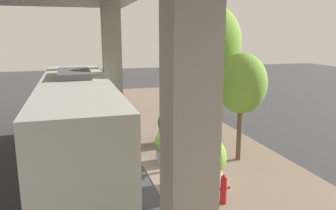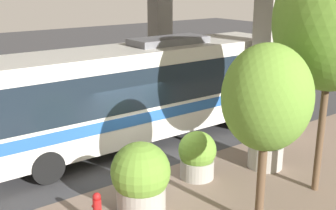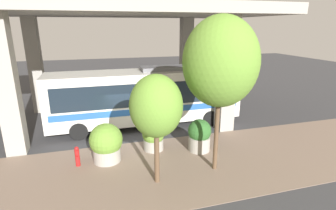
{
  "view_description": "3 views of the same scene",
  "coord_description": "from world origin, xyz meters",
  "px_view_note": "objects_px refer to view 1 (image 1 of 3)",
  "views": [
    {
      "loc": [
        2.54,
        11.22,
        5.15
      ],
      "look_at": [
        -0.91,
        -0.42,
        2.54
      ],
      "focal_mm": 35.0,
      "sensor_mm": 36.0,
      "label": 1
    },
    {
      "loc": [
        -9.86,
        6.72,
        5.74
      ],
      "look_at": [
        -1.13,
        0.21,
        2.5
      ],
      "focal_mm": 45.0,
      "sensor_mm": 36.0,
      "label": 2
    },
    {
      "loc": [
        -13.12,
        1.77,
        6.13
      ],
      "look_at": [
        0.04,
        -2.01,
        1.99
      ],
      "focal_mm": 28.0,
      "sensor_mm": 36.0,
      "label": 3
    }
  ],
  "objects_px": {
    "planter_back": "(204,161)",
    "street_tree_far": "(242,84)",
    "planter_front": "(170,128)",
    "street_tree_near": "(209,44)",
    "planter_middle": "(169,146)",
    "bus": "(77,119)",
    "fire_hydrant": "(224,189)"
  },
  "relations": [
    {
      "from": "planter_back",
      "to": "street_tree_far",
      "type": "bearing_deg",
      "value": -141.68
    },
    {
      "from": "planter_front",
      "to": "street_tree_near",
      "type": "height_order",
      "value": "street_tree_near"
    },
    {
      "from": "planter_middle",
      "to": "planter_front",
      "type": "bearing_deg",
      "value": -107.97
    },
    {
      "from": "planter_middle",
      "to": "street_tree_near",
      "type": "distance_m",
      "value": 5.27
    },
    {
      "from": "bus",
      "to": "street_tree_far",
      "type": "bearing_deg",
      "value": 171.86
    },
    {
      "from": "planter_back",
      "to": "bus",
      "type": "bearing_deg",
      "value": -34.22
    },
    {
      "from": "street_tree_near",
      "to": "street_tree_far",
      "type": "height_order",
      "value": "street_tree_near"
    },
    {
      "from": "planter_front",
      "to": "bus",
      "type": "bearing_deg",
      "value": 23.32
    },
    {
      "from": "planter_front",
      "to": "street_tree_near",
      "type": "xyz_separation_m",
      "value": [
        -1.88,
        0.03,
        3.92
      ]
    },
    {
      "from": "planter_back",
      "to": "planter_middle",
      "type": "bearing_deg",
      "value": -76.88
    },
    {
      "from": "planter_front",
      "to": "planter_middle",
      "type": "bearing_deg",
      "value": 72.03
    },
    {
      "from": "bus",
      "to": "planter_middle",
      "type": "relative_size",
      "value": 8.02
    },
    {
      "from": "planter_middle",
      "to": "planter_back",
      "type": "height_order",
      "value": "planter_back"
    },
    {
      "from": "fire_hydrant",
      "to": "street_tree_near",
      "type": "relative_size",
      "value": 0.15
    },
    {
      "from": "planter_back",
      "to": "street_tree_far",
      "type": "height_order",
      "value": "street_tree_far"
    },
    {
      "from": "fire_hydrant",
      "to": "street_tree_far",
      "type": "bearing_deg",
      "value": -125.11
    },
    {
      "from": "fire_hydrant",
      "to": "planter_back",
      "type": "bearing_deg",
      "value": -84.94
    },
    {
      "from": "planter_back",
      "to": "street_tree_near",
      "type": "xyz_separation_m",
      "value": [
        -2.05,
        -4.56,
        3.84
      ]
    },
    {
      "from": "planter_middle",
      "to": "street_tree_near",
      "type": "relative_size",
      "value": 0.22
    },
    {
      "from": "planter_back",
      "to": "planter_front",
      "type": "bearing_deg",
      "value": -92.14
    },
    {
      "from": "planter_back",
      "to": "street_tree_near",
      "type": "distance_m",
      "value": 6.3
    },
    {
      "from": "bus",
      "to": "planter_back",
      "type": "relative_size",
      "value": 6.35
    },
    {
      "from": "bus",
      "to": "fire_hydrant",
      "type": "bearing_deg",
      "value": 135.72
    },
    {
      "from": "planter_front",
      "to": "street_tree_far",
      "type": "bearing_deg",
      "value": 128.32
    },
    {
      "from": "street_tree_near",
      "to": "street_tree_far",
      "type": "relative_size",
      "value": 1.48
    },
    {
      "from": "planter_front",
      "to": "planter_middle",
      "type": "relative_size",
      "value": 1.14
    },
    {
      "from": "planter_back",
      "to": "street_tree_far",
      "type": "relative_size",
      "value": 0.42
    },
    {
      "from": "planter_front",
      "to": "planter_back",
      "type": "xyz_separation_m",
      "value": [
        0.17,
        4.59,
        0.08
      ]
    },
    {
      "from": "fire_hydrant",
      "to": "planter_middle",
      "type": "relative_size",
      "value": 0.65
    },
    {
      "from": "fire_hydrant",
      "to": "planter_back",
      "type": "xyz_separation_m",
      "value": [
        0.12,
        -1.31,
        0.43
      ]
    },
    {
      "from": "bus",
      "to": "street_tree_far",
      "type": "relative_size",
      "value": 2.64
    },
    {
      "from": "planter_middle",
      "to": "street_tree_near",
      "type": "height_order",
      "value": "street_tree_near"
    }
  ]
}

